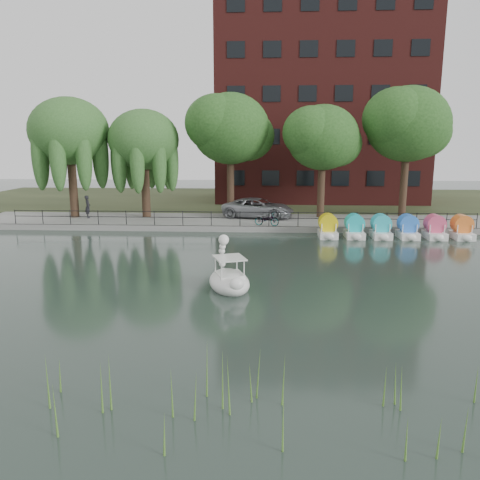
# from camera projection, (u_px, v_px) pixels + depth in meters

# --- Properties ---
(ground_plane) EXTENTS (120.00, 120.00, 0.00)m
(ground_plane) POSITION_uv_depth(u_px,v_px,m) (223.00, 290.00, 19.54)
(ground_plane) COLOR #313E38
(promenade) EXTENTS (40.00, 6.00, 0.40)m
(promenade) POSITION_uv_depth(u_px,v_px,m) (242.00, 222.00, 35.14)
(promenade) COLOR gray
(promenade) RESTS_ON ground_plane
(kerb) EXTENTS (40.00, 0.25, 0.40)m
(kerb) POSITION_uv_depth(u_px,v_px,m) (240.00, 229.00, 32.26)
(kerb) COLOR gray
(kerb) RESTS_ON ground_plane
(land_strip) EXTENTS (60.00, 22.00, 0.36)m
(land_strip) POSITION_uv_depth(u_px,v_px,m) (249.00, 200.00, 48.84)
(land_strip) COLOR #47512D
(land_strip) RESTS_ON ground_plane
(railing) EXTENTS (32.00, 0.05, 1.00)m
(railing) POSITION_uv_depth(u_px,v_px,m) (240.00, 215.00, 32.26)
(railing) COLOR black
(railing) RESTS_ON promenade
(apartment_building) EXTENTS (20.00, 10.07, 18.00)m
(apartment_building) POSITION_uv_depth(u_px,v_px,m) (319.00, 109.00, 46.58)
(apartment_building) COLOR #4C1E16
(apartment_building) RESTS_ON land_strip
(willow_left) EXTENTS (5.88, 5.88, 9.01)m
(willow_left) POSITION_uv_depth(u_px,v_px,m) (69.00, 132.00, 34.97)
(willow_left) COLOR #473323
(willow_left) RESTS_ON promenade
(willow_mid) EXTENTS (5.32, 5.32, 8.15)m
(willow_mid) POSITION_uv_depth(u_px,v_px,m) (144.00, 140.00, 35.30)
(willow_mid) COLOR #473323
(willow_mid) RESTS_ON promenade
(broadleaf_center) EXTENTS (6.00, 6.00, 9.25)m
(broadleaf_center) POSITION_uv_depth(u_px,v_px,m) (230.00, 129.00, 35.77)
(broadleaf_center) COLOR #473323
(broadleaf_center) RESTS_ON promenade
(broadleaf_right) EXTENTS (5.40, 5.40, 8.32)m
(broadleaf_right) POSITION_uv_depth(u_px,v_px,m) (323.00, 138.00, 35.04)
(broadleaf_right) COLOR #473323
(broadleaf_right) RESTS_ON promenade
(broadleaf_far) EXTENTS (6.30, 6.30, 9.71)m
(broadleaf_far) POSITION_uv_depth(u_px,v_px,m) (408.00, 125.00, 35.47)
(broadleaf_far) COLOR #473323
(broadleaf_far) RESTS_ON promenade
(minivan) EXTENTS (4.19, 6.71, 1.73)m
(minivan) POSITION_uv_depth(u_px,v_px,m) (258.00, 206.00, 35.77)
(minivan) COLOR gray
(minivan) RESTS_ON promenade
(bicycle) EXTENTS (1.04, 1.82, 1.00)m
(bicycle) POSITION_uv_depth(u_px,v_px,m) (267.00, 219.00, 32.33)
(bicycle) COLOR gray
(bicycle) RESTS_ON promenade
(pedestrian) EXTENTS (0.71, 0.84, 1.98)m
(pedestrian) POSITION_uv_depth(u_px,v_px,m) (88.00, 205.00, 35.62)
(pedestrian) COLOR black
(pedestrian) RESTS_ON promenade
(swan_boat) EXTENTS (2.39, 2.95, 2.17)m
(swan_boat) POSITION_uv_depth(u_px,v_px,m) (229.00, 278.00, 19.59)
(swan_boat) COLOR white
(swan_boat) RESTS_ON ground_plane
(pedal_boat_row) EXTENTS (9.65, 1.70, 1.40)m
(pedal_boat_row) POSITION_uv_depth(u_px,v_px,m) (394.00, 229.00, 30.10)
(pedal_boat_row) COLOR white
(pedal_boat_row) RESTS_ON ground_plane
(reed_bank) EXTENTS (24.00, 2.40, 1.20)m
(reed_bank) POSITION_uv_depth(u_px,v_px,m) (276.00, 400.00, 10.02)
(reed_bank) COLOR #669938
(reed_bank) RESTS_ON ground_plane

